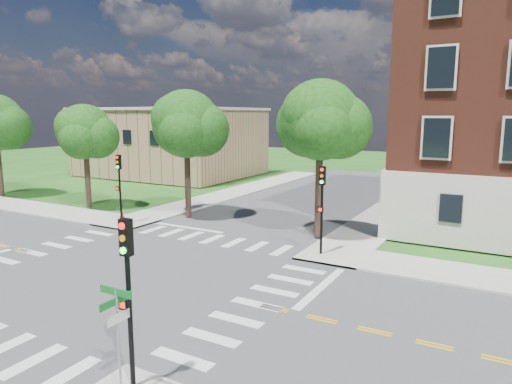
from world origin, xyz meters
The scene contains 16 objects.
ground centered at (0.00, 0.00, 0.00)m, with size 160.00×160.00×0.00m, color #1C4F16.
road_ew centered at (0.00, 0.00, 0.01)m, with size 90.00×12.00×0.01m, color #3D3D3F.
road_ns centered at (0.00, 0.00, 0.01)m, with size 12.00×90.00×0.01m, color #3D3D3F.
sidewalk_ne centered at (15.38, 15.38, 0.06)m, with size 34.00×34.00×0.12m.
sidewalk_nw centered at (-15.38, 15.38, 0.06)m, with size 34.00×34.00×0.12m.
crosswalk_east centered at (7.20, 0.00, 0.00)m, with size 2.20×10.20×0.02m, color silver, non-canonical shape.
stop_bar_east centered at (8.80, 3.00, 0.00)m, with size 0.40×5.50×0.00m, color silver.
secondary_building centered at (-22.00, 30.00, 4.28)m, with size 20.40×15.40×8.30m.
tree_b centered at (-14.10, 9.98, 6.23)m, with size 4.37×4.37×8.33m.
tree_c centered at (-4.95, 11.30, 6.91)m, with size 4.93×4.93×9.29m.
tree_d centered at (5.62, 10.61, 7.26)m, with size 4.84×4.84×9.60m.
traffic_signal_se centered at (7.03, -6.78, 3.19)m, with size 0.34×0.37×4.80m.
traffic_signal_ne centered at (7.08, 7.37, 3.19)m, with size 0.33×0.36×4.80m.
traffic_signal_nw centered at (-7.58, 7.13, 3.19)m, with size 0.36×0.41×4.80m.
street_sign_pole centered at (7.15, -7.32, 2.31)m, with size 1.10×1.10×3.10m.
fire_hydrant centered at (-7.76, 7.38, 0.46)m, with size 0.35×0.35×0.75m.
Camera 1 is at (15.72, -15.24, 7.61)m, focal length 32.00 mm.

